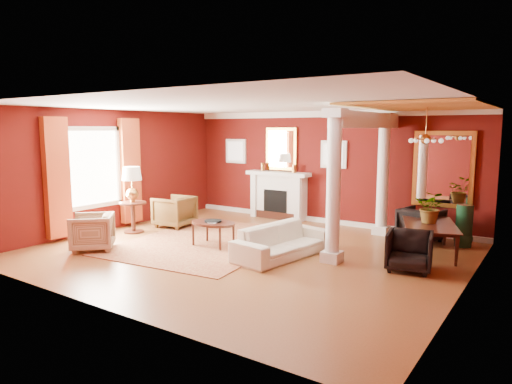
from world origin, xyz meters
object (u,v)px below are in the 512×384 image
Objects in this scene: coffee_table at (213,224)px; dining_table at (431,230)px; side_table at (132,188)px; armchair_stripe at (92,230)px; armchair_leopard at (174,210)px; sofa at (282,236)px.

coffee_table is 4.37m from dining_table.
side_table reaches higher than dining_table.
dining_table reaches higher than coffee_table.
coffee_table is 0.60× the size of dining_table.
coffee_table is at bearing 86.49° from armchair_stripe.
dining_table is (5.95, 1.00, 0.04)m from armchair_leopard.
dining_table reaches higher than armchair_leopard.
armchair_stripe is at bearing -0.67° from armchair_leopard.
armchair_leopard is 2.24m from coffee_table.
armchair_stripe is at bearing -70.45° from side_table.
sofa is 3.74m from armchair_leopard.
sofa is at bearing 4.08° from coffee_table.
sofa is 2.43× the size of armchair_leopard.
coffee_table is 0.65× the size of side_table.
sofa reaches higher than coffee_table.
sofa is at bearing 109.58° from dining_table.
armchair_leopard is at bearing 70.79° from side_table.
side_table is (-0.55, 1.54, 0.66)m from armchair_stripe.
armchair_stripe is 0.52× the size of side_table.
dining_table reaches higher than sofa.
sofa is 1.23× the size of dining_table.
coffee_table is (2.03, -0.95, 0.04)m from armchair_leopard.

